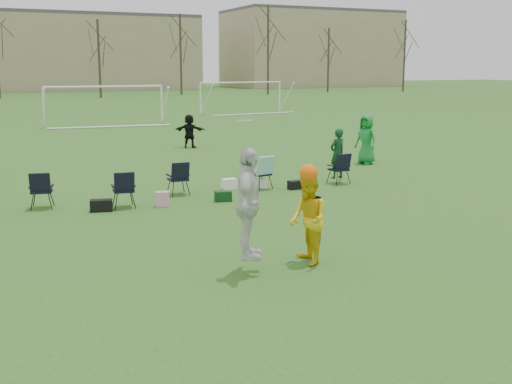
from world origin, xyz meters
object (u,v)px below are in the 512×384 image
goal_mid (104,94)px  fielder_green_far (366,140)px  center_contest (276,210)px  fielder_black (189,131)px  goal_right (242,89)px

goal_mid → fielder_green_far: bearing=-70.9°
fielder_green_far → center_contest: size_ratio=0.67×
fielder_black → goal_mid: bearing=-50.6°
center_contest → goal_right: center_contest is taller
fielder_black → goal_right: (10.89, 19.19, 1.17)m
fielder_black → goal_mid: size_ratio=0.20×
goal_mid → goal_right: (12.00, 6.00, 0.00)m
goal_mid → goal_right: same height
center_contest → goal_mid: (3.25, 30.82, 0.83)m
center_contest → goal_mid: size_ratio=0.37×
goal_mid → goal_right: size_ratio=1.01×
fielder_black → goal_right: size_ratio=0.21×
fielder_green_far → fielder_black: 8.74m
center_contest → goal_mid: bearing=84.0°
center_contest → fielder_black: bearing=76.1°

